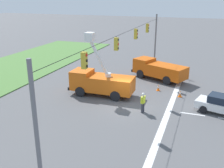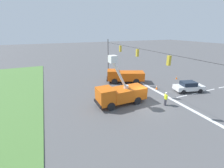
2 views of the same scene
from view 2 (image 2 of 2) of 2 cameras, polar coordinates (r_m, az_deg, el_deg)
name	(u,v)px [view 2 (image 2 of 2)]	position (r m, az deg, el deg)	size (l,w,h in m)	color
ground_plane	(147,104)	(19.52, 13.26, -7.49)	(200.00, 200.00, 0.00)	#565659
lane_markings	(179,97)	(22.94, 24.20, -4.51)	(17.60, 15.25, 0.01)	silver
signal_gantry	(150,69)	(17.91, 14.45, 5.63)	(26.20, 0.33, 7.20)	slate
utility_truck_bucket_lift	(120,93)	(18.57, 3.14, -3.61)	(2.48, 6.42, 6.16)	orange
utility_truck_support_near	(125,76)	(26.50, 4.87, 3.19)	(4.72, 6.90, 2.21)	#D6560F
sedan_white	(189,86)	(25.30, 27.15, -0.84)	(2.83, 4.61, 1.56)	white
road_worker	(166,98)	(19.47, 19.82, -4.99)	(0.62, 0.35, 1.77)	#383842
traffic_cone_foreground_left	(157,87)	(24.58, 16.68, -1.11)	(0.36, 0.36, 0.69)	orange
traffic_cone_foreground_right	(177,77)	(30.97, 23.41, 2.34)	(0.36, 0.36, 0.65)	orange
traffic_cone_mid_left	(141,87)	(24.01, 10.83, -1.15)	(0.36, 0.36, 0.66)	orange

